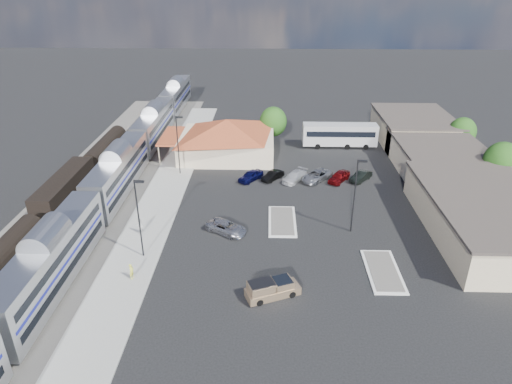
{
  "coord_description": "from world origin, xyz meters",
  "views": [
    {
      "loc": [
        2.17,
        -46.46,
        27.51
      ],
      "look_at": [
        0.73,
        4.46,
        2.8
      ],
      "focal_mm": 32.0,
      "sensor_mm": 36.0,
      "label": 1
    }
  ],
  "objects_px": {
    "pickup_truck": "(273,289)",
    "coach_bus": "(340,134)",
    "suv": "(226,227)",
    "station_depot": "(227,137)"
  },
  "relations": [
    {
      "from": "station_depot",
      "to": "suv",
      "type": "relative_size",
      "value": 3.7
    },
    {
      "from": "station_depot",
      "to": "pickup_truck",
      "type": "bearing_deg",
      "value": -78.54
    },
    {
      "from": "suv",
      "to": "coach_bus",
      "type": "bearing_deg",
      "value": 2.41
    },
    {
      "from": "pickup_truck",
      "to": "suv",
      "type": "relative_size",
      "value": 1.09
    },
    {
      "from": "pickup_truck",
      "to": "suv",
      "type": "distance_m",
      "value": 12.6
    },
    {
      "from": "pickup_truck",
      "to": "coach_bus",
      "type": "bearing_deg",
      "value": -38.17
    },
    {
      "from": "station_depot",
      "to": "coach_bus",
      "type": "relative_size",
      "value": 1.45
    },
    {
      "from": "pickup_truck",
      "to": "coach_bus",
      "type": "distance_m",
      "value": 42.5
    },
    {
      "from": "suv",
      "to": "coach_bus",
      "type": "distance_m",
      "value": 34.03
    },
    {
      "from": "station_depot",
      "to": "pickup_truck",
      "type": "distance_m",
      "value": 36.94
    }
  ]
}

